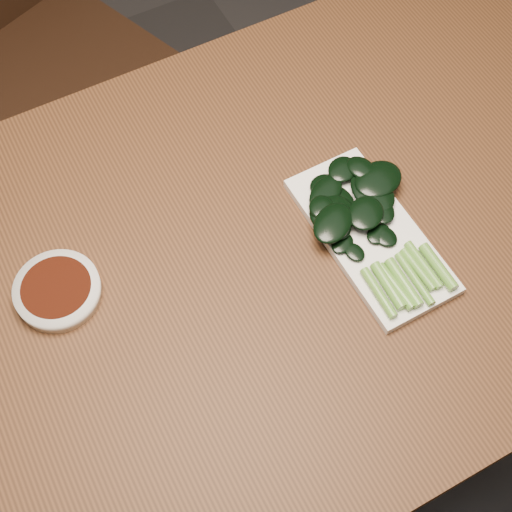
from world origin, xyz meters
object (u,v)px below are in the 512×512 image
at_px(table, 236,283).
at_px(serving_plate, 370,235).
at_px(sauce_bowl, 58,291).
at_px(gai_lan, 362,217).
at_px(chair_far, 26,41).

distance_m(table, serving_plate, 0.21).
distance_m(table, sauce_bowl, 0.26).
xyz_separation_m(table, gai_lan, (0.19, -0.04, 0.10)).
distance_m(sauce_bowl, gai_lan, 0.44).
xyz_separation_m(table, chair_far, (-0.09, 0.84, -0.19)).
bearing_deg(gai_lan, chair_far, 107.81).
distance_m(table, gai_lan, 0.21).
height_order(table, sauce_bowl, sauce_bowl).
relative_size(table, serving_plate, 5.04).
distance_m(chair_far, serving_plate, 0.98).
relative_size(serving_plate, gai_lan, 1.02).
bearing_deg(chair_far, gai_lan, -93.64).
bearing_deg(table, sauce_bowl, 164.50).
height_order(sauce_bowl, gai_lan, gai_lan).
height_order(table, serving_plate, serving_plate).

